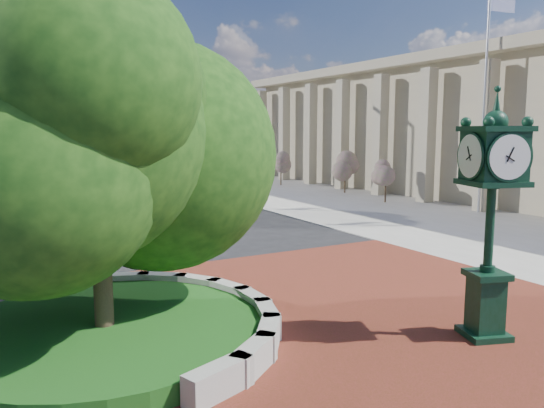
{
  "coord_description": "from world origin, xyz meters",
  "views": [
    {
      "loc": [
        -6.96,
        -10.18,
        4.13
      ],
      "look_at": [
        -0.45,
        1.5,
        2.27
      ],
      "focal_mm": 35.0,
      "sensor_mm": 36.0,
      "label": 1
    }
  ],
  "objects_px": {
    "parked_car": "(108,166)",
    "street_lamp_far": "(48,119)",
    "post_clock": "(491,206)",
    "flagpole_b": "(485,96)",
    "street_lamp_near": "(135,100)"
  },
  "relations": [
    {
      "from": "parked_car",
      "to": "street_lamp_far",
      "type": "distance_m",
      "value": 7.39
    },
    {
      "from": "post_clock",
      "to": "street_lamp_far",
      "type": "relative_size",
      "value": 0.55
    },
    {
      "from": "flagpole_b",
      "to": "parked_car",
      "type": "bearing_deg",
      "value": 108.25
    },
    {
      "from": "street_lamp_near",
      "to": "street_lamp_far",
      "type": "relative_size",
      "value": 1.17
    },
    {
      "from": "parked_car",
      "to": "flagpole_b",
      "type": "xyz_separation_m",
      "value": [
        11.07,
        -33.56,
        5.06
      ]
    },
    {
      "from": "post_clock",
      "to": "street_lamp_far",
      "type": "bearing_deg",
      "value": 92.78
    },
    {
      "from": "post_clock",
      "to": "flagpole_b",
      "type": "distance_m",
      "value": 17.69
    },
    {
      "from": "post_clock",
      "to": "street_lamp_near",
      "type": "bearing_deg",
      "value": 88.56
    },
    {
      "from": "post_clock",
      "to": "parked_car",
      "type": "height_order",
      "value": "post_clock"
    },
    {
      "from": "flagpole_b",
      "to": "street_lamp_far",
      "type": "relative_size",
      "value": 1.28
    },
    {
      "from": "post_clock",
      "to": "parked_car",
      "type": "distance_m",
      "value": 44.85
    },
    {
      "from": "post_clock",
      "to": "street_lamp_near",
      "type": "height_order",
      "value": "street_lamp_near"
    },
    {
      "from": "street_lamp_far",
      "to": "post_clock",
      "type": "bearing_deg",
      "value": -87.22
    },
    {
      "from": "parked_car",
      "to": "street_lamp_near",
      "type": "bearing_deg",
      "value": -79.47
    },
    {
      "from": "post_clock",
      "to": "street_lamp_far",
      "type": "height_order",
      "value": "street_lamp_far"
    }
  ]
}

